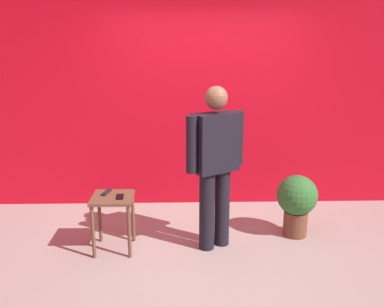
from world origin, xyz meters
TOP-DOWN VIEW (x-y plane):
  - ground_plane at (0.00, 0.00)m, footprint 12.00×12.00m
  - back_wall_red at (0.00, 1.60)m, footprint 5.60×0.12m
  - standing_person at (0.07, 0.32)m, footprint 0.63×0.42m
  - side_table at (-0.97, 0.28)m, footprint 0.41×0.41m
  - cell_phone at (-0.89, 0.25)m, footprint 0.08×0.15m
  - tv_remote at (-1.04, 0.37)m, footprint 0.09×0.18m
  - potted_plant at (0.98, 0.55)m, footprint 0.44×0.44m

SIDE VIEW (x-z plane):
  - ground_plane at x=0.00m, z-range 0.00..0.00m
  - potted_plant at x=0.98m, z-range 0.06..0.75m
  - side_table at x=-0.97m, z-range 0.17..0.75m
  - cell_phone at x=-0.89m, z-range 0.58..0.59m
  - tv_remote at x=-1.04m, z-range 0.58..0.60m
  - standing_person at x=0.07m, z-range 0.10..1.77m
  - back_wall_red at x=0.00m, z-range 0.00..3.13m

